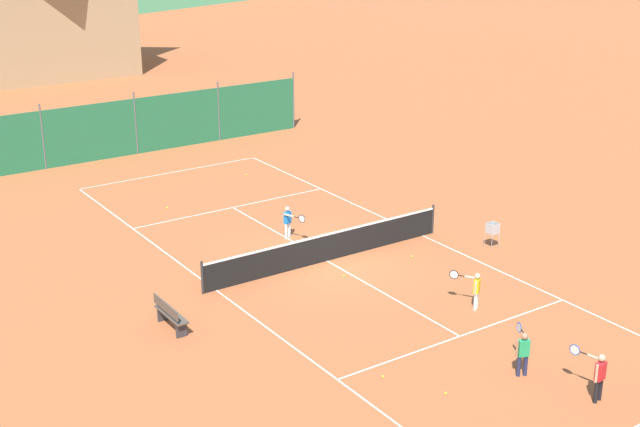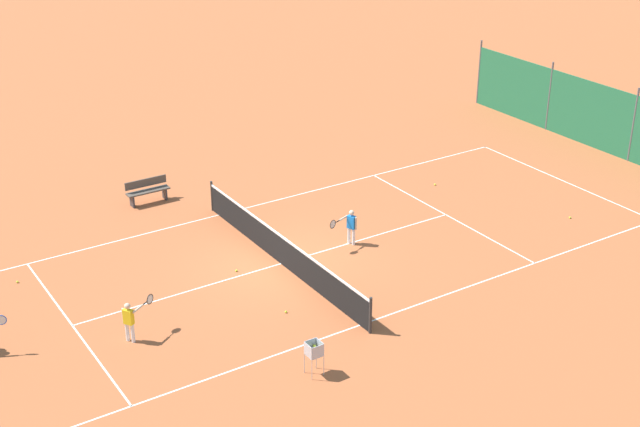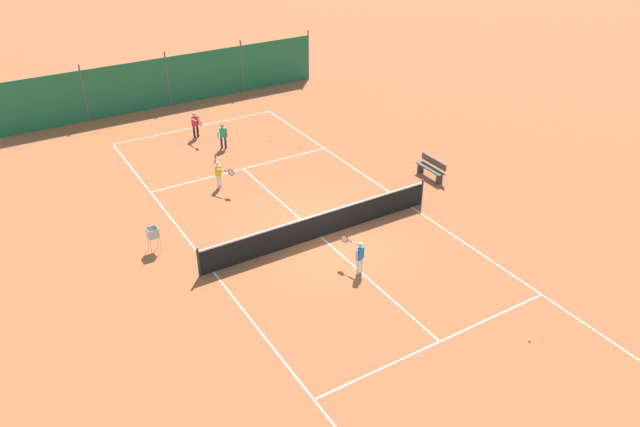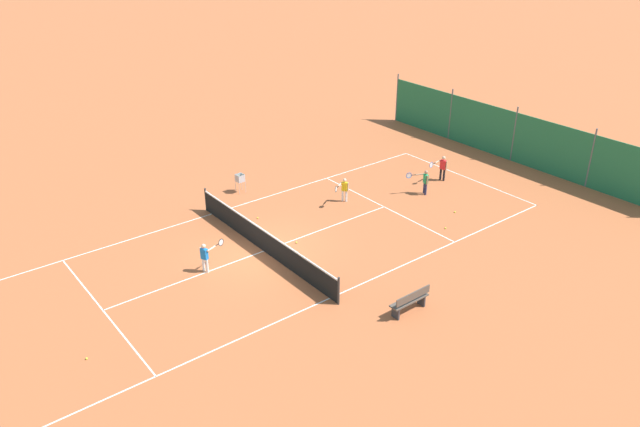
# 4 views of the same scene
# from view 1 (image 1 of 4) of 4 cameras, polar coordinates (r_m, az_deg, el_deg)

# --- Properties ---
(ground_plane) EXTENTS (600.00, 600.00, 0.00)m
(ground_plane) POSITION_cam_1_polar(r_m,az_deg,el_deg) (29.31, 0.45, -3.05)
(ground_plane) COLOR #B25B33
(court_line_markings) EXTENTS (8.25, 23.85, 0.01)m
(court_line_markings) POSITION_cam_1_polar(r_m,az_deg,el_deg) (29.31, 0.45, -3.05)
(court_line_markings) COLOR white
(court_line_markings) RESTS_ON ground
(tennis_net) EXTENTS (9.18, 0.08, 1.06)m
(tennis_net) POSITION_cam_1_polar(r_m,az_deg,el_deg) (29.12, 0.45, -2.15)
(tennis_net) COLOR #2D2D2D
(tennis_net) RESTS_ON ground
(windscreen_fence_far) EXTENTS (17.28, 0.08, 2.90)m
(windscreen_fence_far) POSITION_cam_1_polar(r_m,az_deg,el_deg) (41.95, -11.71, 5.49)
(windscreen_fence_far) COLOR #236B42
(windscreen_fence_far) RESTS_ON ground
(player_near_baseline) EXTENTS (0.73, 0.89, 1.19)m
(player_near_baseline) POSITION_cam_1_polar(r_m,az_deg,el_deg) (22.94, 12.87, -8.51)
(player_near_baseline) COLOR #23284C
(player_near_baseline) RESTS_ON ground
(player_far_service) EXTENTS (0.50, 0.96, 1.12)m
(player_far_service) POSITION_cam_1_polar(r_m,az_deg,el_deg) (26.17, 9.89, -4.70)
(player_far_service) COLOR white
(player_far_service) RESTS_ON ground
(player_near_service) EXTENTS (0.37, 1.02, 1.16)m
(player_near_service) POSITION_cam_1_polar(r_m,az_deg,el_deg) (31.00, -2.03, -0.41)
(player_near_service) COLOR white
(player_near_service) RESTS_ON ground
(player_far_baseline) EXTENTS (0.42, 1.07, 1.25)m
(player_far_baseline) POSITION_cam_1_polar(r_m,az_deg,el_deg) (22.30, 17.39, -9.73)
(player_far_baseline) COLOR black
(player_far_baseline) RESTS_ON ground
(tennis_ball_alley_left) EXTENTS (0.07, 0.07, 0.07)m
(tennis_ball_alley_left) POSITION_cam_1_polar(r_m,az_deg,el_deg) (38.25, -4.75, 2.47)
(tennis_ball_alley_left) COLOR #CCE033
(tennis_ball_alley_left) RESTS_ON ground
(tennis_ball_near_corner) EXTENTS (0.07, 0.07, 0.07)m
(tennis_ball_near_corner) POSITION_cam_1_polar(r_m,az_deg,el_deg) (34.62, -9.75, 0.36)
(tennis_ball_near_corner) COLOR #CCE033
(tennis_ball_near_corner) RESTS_ON ground
(tennis_ball_alley_right) EXTENTS (0.07, 0.07, 0.07)m
(tennis_ball_alley_right) POSITION_cam_1_polar(r_m,az_deg,el_deg) (22.61, 4.06, -10.37)
(tennis_ball_alley_right) COLOR #CCE033
(tennis_ball_alley_right) RESTS_ON ground
(tennis_ball_far_corner) EXTENTS (0.07, 0.07, 0.07)m
(tennis_ball_far_corner) POSITION_cam_1_polar(r_m,az_deg,el_deg) (29.73, 5.88, -2.75)
(tennis_ball_far_corner) COLOR #CCE033
(tennis_ball_far_corner) RESTS_ON ground
(tennis_ball_by_net_right) EXTENTS (0.07, 0.07, 0.07)m
(tennis_ball_by_net_right) POSITION_cam_1_polar(r_m,az_deg,el_deg) (28.12, 1.55, -4.01)
(tennis_ball_by_net_right) COLOR #CCE033
(tennis_ball_by_net_right) RESTS_ON ground
(tennis_ball_service_box) EXTENTS (0.07, 0.07, 0.07)m
(tennis_ball_service_box) POSITION_cam_1_polar(r_m,az_deg,el_deg) (22.10, 8.05, -11.32)
(tennis_ball_service_box) COLOR #CCE033
(tennis_ball_service_box) RESTS_ON ground
(ball_hopper) EXTENTS (0.36, 0.36, 0.89)m
(ball_hopper) POSITION_cam_1_polar(r_m,az_deg,el_deg) (30.69, 11.01, -1.03)
(ball_hopper) COLOR #B7B7BC
(ball_hopper) RESTS_ON ground
(courtside_bench) EXTENTS (0.36, 1.50, 0.84)m
(courtside_bench) POSITION_cam_1_polar(r_m,az_deg,el_deg) (25.04, -9.58, -6.38)
(courtside_bench) COLOR #51473D
(courtside_bench) RESTS_ON ground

